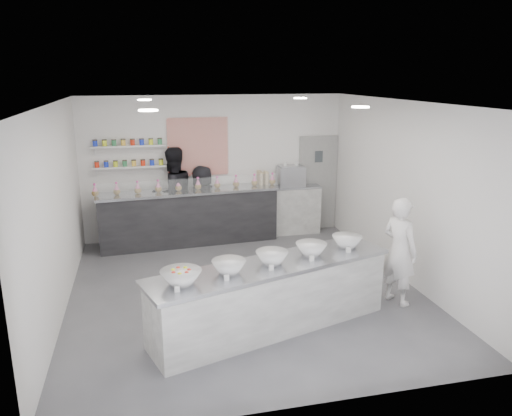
{
  "coord_description": "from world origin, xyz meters",
  "views": [
    {
      "loc": [
        -1.53,
        -7.33,
        3.41
      ],
      "look_at": [
        0.28,
        0.4,
        1.27
      ],
      "focal_mm": 35.0,
      "sensor_mm": 36.0,
      "label": 1
    }
  ],
  "objects_px": {
    "staff_left": "(173,195)",
    "espresso_ledge": "(287,210)",
    "back_bar": "(189,217)",
    "woman_prep": "(400,251)",
    "espresso_machine": "(291,176)",
    "staff_right": "(203,203)",
    "prep_counter": "(272,297)"
  },
  "relations": [
    {
      "from": "staff_left",
      "to": "espresso_ledge",
      "type": "bearing_deg",
      "value": 155.13
    },
    {
      "from": "back_bar",
      "to": "woman_prep",
      "type": "distance_m",
      "value": 4.5
    },
    {
      "from": "staff_left",
      "to": "espresso_machine",
      "type": "bearing_deg",
      "value": 155.15
    },
    {
      "from": "espresso_ledge",
      "to": "staff_left",
      "type": "relative_size",
      "value": 0.72
    },
    {
      "from": "espresso_ledge",
      "to": "woman_prep",
      "type": "height_order",
      "value": "woman_prep"
    },
    {
      "from": "espresso_ledge",
      "to": "staff_left",
      "type": "distance_m",
      "value": 2.51
    },
    {
      "from": "back_bar",
      "to": "woman_prep",
      "type": "height_order",
      "value": "woman_prep"
    },
    {
      "from": "staff_left",
      "to": "staff_right",
      "type": "xyz_separation_m",
      "value": [
        0.61,
        0.0,
        -0.2
      ]
    },
    {
      "from": "prep_counter",
      "to": "staff_left",
      "type": "distance_m",
      "value": 4.27
    },
    {
      "from": "prep_counter",
      "to": "staff_right",
      "type": "bearing_deg",
      "value": 78.17
    },
    {
      "from": "espresso_ledge",
      "to": "espresso_machine",
      "type": "distance_m",
      "value": 0.75
    },
    {
      "from": "back_bar",
      "to": "woman_prep",
      "type": "bearing_deg",
      "value": -55.27
    },
    {
      "from": "espresso_ledge",
      "to": "espresso_machine",
      "type": "bearing_deg",
      "value": 0.0
    },
    {
      "from": "prep_counter",
      "to": "back_bar",
      "type": "bearing_deg",
      "value": 83.13
    },
    {
      "from": "woman_prep",
      "to": "staff_right",
      "type": "distance_m",
      "value": 4.5
    },
    {
      "from": "back_bar",
      "to": "espresso_machine",
      "type": "distance_m",
      "value": 2.35
    },
    {
      "from": "espresso_machine",
      "to": "woman_prep",
      "type": "relative_size",
      "value": 0.34
    },
    {
      "from": "back_bar",
      "to": "espresso_ledge",
      "type": "bearing_deg",
      "value": 1.49
    },
    {
      "from": "woman_prep",
      "to": "staff_left",
      "type": "height_order",
      "value": "staff_left"
    },
    {
      "from": "espresso_ledge",
      "to": "staff_right",
      "type": "xyz_separation_m",
      "value": [
        -1.85,
        0.04,
        0.26
      ]
    },
    {
      "from": "prep_counter",
      "to": "espresso_ledge",
      "type": "xyz_separation_m",
      "value": [
        1.45,
        4.08,
        0.05
      ]
    },
    {
      "from": "espresso_machine",
      "to": "woman_prep",
      "type": "height_order",
      "value": "woman_prep"
    },
    {
      "from": "back_bar",
      "to": "espresso_machine",
      "type": "relative_size",
      "value": 6.4
    },
    {
      "from": "espresso_machine",
      "to": "staff_right",
      "type": "relative_size",
      "value": 0.36
    },
    {
      "from": "prep_counter",
      "to": "back_bar",
      "type": "height_order",
      "value": "back_bar"
    },
    {
      "from": "espresso_machine",
      "to": "staff_left",
      "type": "relative_size",
      "value": 0.29
    },
    {
      "from": "prep_counter",
      "to": "staff_right",
      "type": "height_order",
      "value": "staff_right"
    },
    {
      "from": "espresso_ledge",
      "to": "espresso_machine",
      "type": "xyz_separation_m",
      "value": [
        0.06,
        0.0,
        0.74
      ]
    },
    {
      "from": "back_bar",
      "to": "woman_prep",
      "type": "relative_size",
      "value": 2.19
    },
    {
      "from": "prep_counter",
      "to": "woman_prep",
      "type": "xyz_separation_m",
      "value": [
        2.09,
        0.37,
        0.35
      ]
    },
    {
      "from": "espresso_machine",
      "to": "staff_left",
      "type": "distance_m",
      "value": 2.54
    },
    {
      "from": "espresso_machine",
      "to": "espresso_ledge",
      "type": "bearing_deg",
      "value": 180.0
    }
  ]
}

